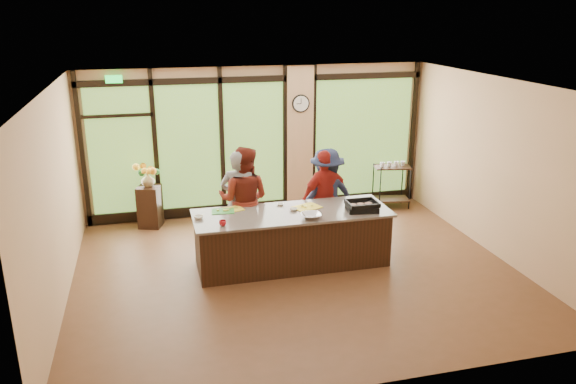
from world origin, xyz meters
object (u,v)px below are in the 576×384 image
cook_right (327,196)px  cook_left (240,202)px  bar_cart (392,180)px  roasting_pan (362,208)px  island_base (292,239)px  flower_stand (150,206)px

cook_right → cook_left: bearing=-3.5°
bar_cart → roasting_pan: bearing=-112.7°
island_base → flower_stand: island_base is taller
island_base → flower_stand: bearing=133.8°
cook_right → island_base: bearing=37.1°
flower_stand → cook_right: bearing=-7.3°
cook_left → roasting_pan: cook_left is taller
island_base → cook_right: (0.86, 0.84, 0.42)m
cook_left → roasting_pan: 2.09m
cook_right → roasting_pan: size_ratio=3.49×
island_base → flower_stand: (-2.24, 2.34, -0.03)m
island_base → bar_cart: bar_cart is taller
cook_right → bar_cart: (1.89, 1.36, -0.25)m
roasting_pan → cook_right: bearing=112.4°
cook_right → bar_cart: bearing=-151.4°
cook_left → cook_right: size_ratio=1.06×
cook_right → flower_stand: cook_right is taller
cook_left → roasting_pan: bearing=175.3°
cook_left → flower_stand: (-1.50, 1.60, -0.50)m
bar_cart → flower_stand: bearing=-170.2°
cook_left → cook_right: 1.60m
cook_right → flower_stand: (-3.10, 1.50, -0.45)m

